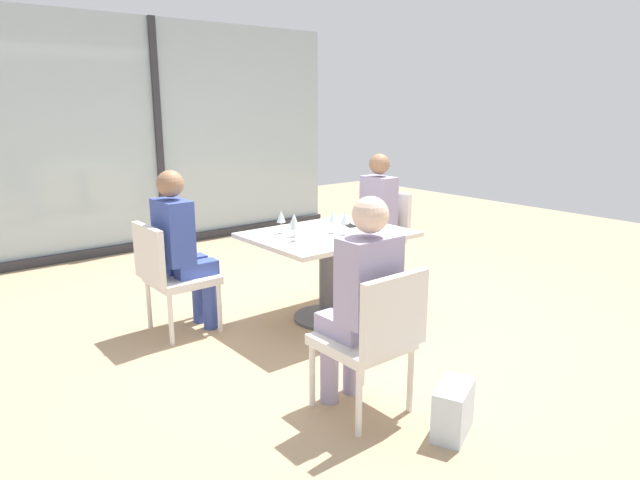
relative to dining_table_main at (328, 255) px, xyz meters
The scene contains 17 objects.
ground_plane 0.55m from the dining_table_main, ahead, with size 12.00×12.00×0.00m, color tan.
window_wall_backdrop 3.26m from the dining_table_main, 90.00° to the left, with size 4.90×0.10×2.70m.
dining_table_main is the anchor object (origin of this frame).
chair_front_left 1.51m from the dining_table_main, 119.95° to the right, with size 0.46×0.50×0.87m.
chair_far_right 1.24m from the dining_table_main, 24.68° to the left, with size 0.50×0.46×0.87m.
chair_far_left 1.24m from the dining_table_main, 155.32° to the left, with size 0.50×0.46×0.87m.
person_front_left 1.42m from the dining_table_main, 122.16° to the right, with size 0.34×0.39×1.26m.
person_far_right 1.15m from the dining_table_main, 26.98° to the left, with size 0.39×0.34×1.26m.
person_far_left 1.15m from the dining_table_main, 153.02° to the left, with size 0.39×0.34×1.26m.
wine_glass_0 0.49m from the dining_table_main, behind, with size 0.07×0.07×0.18m.
wine_glass_1 0.32m from the dining_table_main, 66.95° to the right, with size 0.07×0.07×0.18m.
wine_glass_2 0.49m from the dining_table_main, 145.03° to the left, with size 0.07×0.07×0.18m.
wine_glass_3 0.35m from the dining_table_main, 70.48° to the right, with size 0.07×0.07×0.18m.
wine_glass_4 0.43m from the dining_table_main, 169.63° to the left, with size 0.07×0.07×0.18m.
coffee_cup 0.50m from the dining_table_main, ahead, with size 0.08×0.08×0.09m, color white.
cell_phone_on_table 0.37m from the dining_table_main, 14.35° to the left, with size 0.07×0.14×0.01m, color black.
handbag_0 1.84m from the dining_table_main, 107.64° to the right, with size 0.30×0.16×0.28m, color silver.
Camera 1 is at (-2.81, -3.37, 1.74)m, focal length 31.77 mm.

